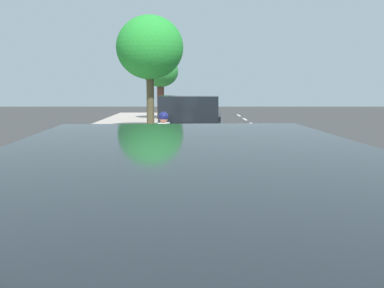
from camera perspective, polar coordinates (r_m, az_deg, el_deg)
ground at (r=14.67m, az=3.73°, el=-2.01°), size 75.03×75.03×0.00m
sidewalk at (r=14.99m, az=-12.73°, el=-1.68°), size 4.50×46.89×0.15m
curb_edge at (r=14.65m, az=-3.81°, el=-1.72°), size 0.16×46.89×0.15m
lane_stripe_centre at (r=16.36m, az=12.58°, el=-1.22°), size 0.14×44.20×0.01m
lane_stripe_bike_edge at (r=14.64m, az=1.95°, el=-1.99°), size 0.12×46.89×0.01m
parked_sedan_white_nearest at (r=29.59m, az=0.08°, el=3.96°), size 2.04×4.50×1.52m
parked_sedan_dark_blue_second at (r=22.97m, az=-0.04°, el=3.12°), size 2.04×4.50×1.52m
parked_pickup_black_mid at (r=15.46m, az=-0.09°, el=1.83°), size 2.27×5.41×1.95m
bicycle_at_curb at (r=11.69m, az=-2.48°, el=-2.35°), size 1.76×0.46×0.79m
cyclist_with_backpack at (r=12.07m, az=-3.48°, el=0.76°), size 0.46×0.61×1.62m
street_tree_near_cyclist at (r=31.04m, az=-3.71°, el=8.32°), size 2.25×2.25×3.95m
street_tree_mid_block at (r=23.38m, az=-4.96°, el=11.13°), size 3.15×3.15×5.38m
fire_hydrant at (r=26.85m, az=-3.02°, el=3.27°), size 0.22×0.22×0.84m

